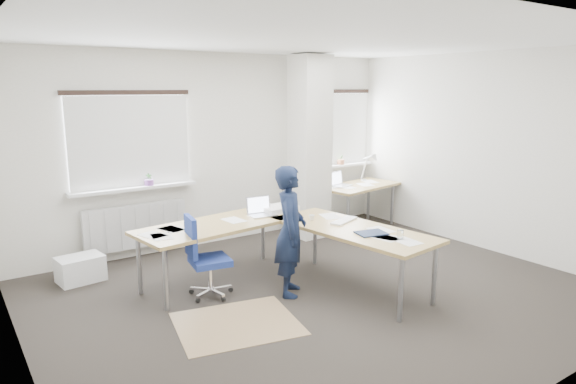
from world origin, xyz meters
TOP-DOWN VIEW (x-y plane):
  - ground at (0.00, 0.00)m, footprint 6.00×6.00m
  - room_shell at (0.18, 0.45)m, footprint 6.04×5.04m
  - floor_mat at (-1.17, -0.14)m, footprint 1.35×1.21m
  - white_crate at (-2.16, 1.95)m, footprint 0.56×0.42m
  - desk_main at (-0.14, 0.45)m, footprint 2.72×2.63m
  - desk_side at (2.25, 1.85)m, footprint 1.50×0.93m
  - task_chair at (-1.10, 0.65)m, footprint 0.52×0.51m
  - person at (-0.28, 0.20)m, footprint 0.60×0.64m

SIDE VIEW (x-z plane):
  - ground at x=0.00m, z-range 0.00..0.00m
  - floor_mat at x=-1.17m, z-range 0.00..0.01m
  - white_crate at x=-2.16m, z-range 0.00..0.31m
  - task_chair at x=-1.10m, z-range -0.21..0.73m
  - desk_side at x=2.25m, z-range 0.08..1.29m
  - desk_main at x=-0.14m, z-range 0.21..1.17m
  - person at x=-0.28m, z-range 0.00..1.47m
  - room_shell at x=0.18m, z-range 0.34..3.16m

